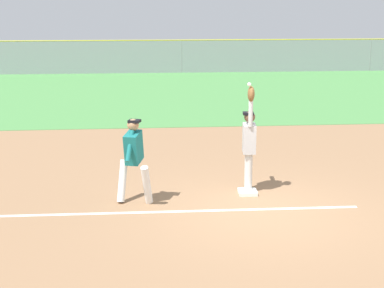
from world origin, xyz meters
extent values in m
plane|color=#936D4C|center=(0.00, 0.00, 0.00)|extent=(71.24, 71.24, 0.00)
cube|color=#4C8C47|center=(0.00, 15.26, 0.01)|extent=(44.69, 14.97, 0.01)
cube|color=white|center=(-4.10, 0.17, 0.00)|extent=(12.00, 0.24, 0.01)
cube|color=white|center=(-0.10, 1.07, 0.04)|extent=(0.39, 0.39, 0.08)
cylinder|color=silver|center=(-0.05, 1.38, 0.42)|extent=(0.17, 0.17, 0.85)
cylinder|color=silver|center=(-0.07, 1.18, 0.42)|extent=(0.17, 0.17, 0.85)
cube|color=#B7B7B7|center=(-0.06, 1.28, 1.15)|extent=(0.31, 0.47, 0.60)
sphere|color=brown|center=(-0.06, 1.28, 1.60)|extent=(0.25, 0.25, 0.23)
cube|color=black|center=(-0.09, 1.28, 1.68)|extent=(0.24, 0.22, 0.05)
cylinder|color=#B7B7B7|center=(-0.08, 1.06, 1.76)|extent=(0.10, 0.10, 0.62)
cylinder|color=#B7B7B7|center=(-0.03, 1.50, 1.45)|extent=(0.16, 0.63, 0.09)
ellipsoid|color=brown|center=(-0.08, 1.06, 2.12)|extent=(0.17, 0.29, 0.32)
cylinder|color=white|center=(-2.21, 0.53, 0.42)|extent=(0.27, 0.46, 0.85)
cylinder|color=white|center=(-2.70, 0.85, 0.42)|extent=(0.27, 0.46, 0.85)
cube|color=#197272|center=(-2.46, 0.69, 1.15)|extent=(0.40, 0.58, 0.66)
sphere|color=tan|center=(-2.46, 0.69, 1.60)|extent=(0.29, 0.29, 0.23)
cube|color=black|center=(-2.43, 0.68, 1.68)|extent=(0.27, 0.26, 0.05)
cylinder|color=#197272|center=(-2.39, 0.90, 1.23)|extent=(0.20, 0.41, 0.58)
cylinder|color=#197272|center=(-2.52, 0.48, 1.23)|extent=(0.20, 0.41, 0.58)
sphere|color=white|center=(-0.14, 0.99, 2.32)|extent=(0.07, 0.07, 0.07)
cube|color=#93999E|center=(0.00, 22.74, 0.92)|extent=(44.69, 0.06, 1.83)
cylinder|color=yellow|center=(0.00, 22.74, 1.86)|extent=(44.69, 0.06, 0.06)
cylinder|color=gray|center=(0.00, 22.74, 0.92)|extent=(0.08, 0.08, 1.83)
cylinder|color=gray|center=(11.17, 22.74, 0.92)|extent=(0.08, 0.08, 1.83)
cube|color=#23389E|center=(-10.80, 25.39, 0.57)|extent=(4.43, 1.96, 0.55)
cube|color=#2D333D|center=(-10.80, 25.39, 1.05)|extent=(2.22, 1.78, 0.40)
cylinder|color=black|center=(-9.34, 26.32, 0.30)|extent=(0.60, 0.23, 0.60)
cylinder|color=black|center=(-9.36, 24.42, 0.30)|extent=(0.60, 0.23, 0.60)
cube|color=#1E6B33|center=(-5.11, 26.03, 0.57)|extent=(4.49, 2.13, 0.55)
cube|color=#2D333D|center=(-5.11, 26.03, 1.05)|extent=(2.29, 1.86, 0.40)
cylinder|color=black|center=(-3.61, 26.91, 0.30)|extent=(0.61, 0.25, 0.60)
cylinder|color=black|center=(-3.71, 25.01, 0.30)|extent=(0.61, 0.25, 0.60)
cylinder|color=black|center=(-6.51, 27.06, 0.30)|extent=(0.61, 0.25, 0.60)
cylinder|color=black|center=(-6.61, 25.16, 0.30)|extent=(0.61, 0.25, 0.60)
cube|color=tan|center=(1.36, 25.86, 0.57)|extent=(4.57, 2.34, 0.55)
cube|color=#2D333D|center=(1.36, 25.86, 1.05)|extent=(2.37, 1.97, 0.40)
cylinder|color=black|center=(2.70, 26.96, 0.30)|extent=(0.62, 0.28, 0.60)
cylinder|color=black|center=(2.90, 25.07, 0.30)|extent=(0.62, 0.28, 0.60)
cylinder|color=black|center=(-0.18, 26.66, 0.30)|extent=(0.62, 0.28, 0.60)
cylinder|color=black|center=(0.01, 24.77, 0.30)|extent=(0.62, 0.28, 0.60)
cube|color=#B21E1E|center=(6.83, 26.11, 0.57)|extent=(4.46, 2.05, 0.55)
cube|color=#2D333D|center=(6.83, 26.11, 1.05)|extent=(2.26, 1.82, 0.40)
cylinder|color=black|center=(8.31, 27.01, 0.30)|extent=(0.61, 0.24, 0.60)
cylinder|color=black|center=(8.24, 25.11, 0.30)|extent=(0.61, 0.24, 0.60)
cylinder|color=black|center=(5.41, 27.11, 0.30)|extent=(0.61, 0.24, 0.60)
cylinder|color=black|center=(5.35, 25.21, 0.30)|extent=(0.61, 0.24, 0.60)
cylinder|color=black|center=(11.91, 26.29, 0.30)|extent=(0.60, 0.22, 0.60)
cylinder|color=black|center=(11.91, 24.39, 0.30)|extent=(0.60, 0.22, 0.60)
camera|label=1|loc=(-2.25, -10.20, 3.89)|focal=53.45mm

